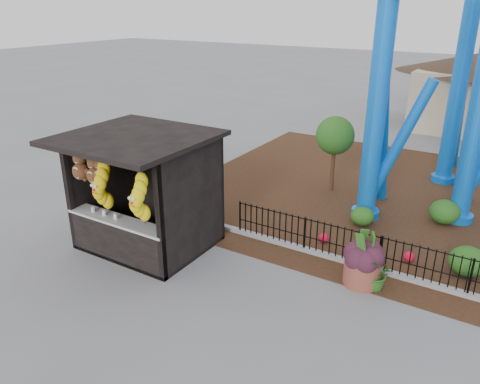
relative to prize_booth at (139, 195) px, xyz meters
The scene contains 9 objects.
ground 3.48m from the prize_booth, 17.15° to the right, with size 120.00×120.00×0.00m, color slate.
mulch_bed 10.06m from the prize_booth, 45.34° to the left, with size 18.00×12.00×0.02m, color #331E11.
curb 7.44m from the prize_booth, 16.54° to the left, with size 18.00×0.18×0.12m, color gray.
prize_booth is the anchor object (origin of this frame).
picket_fence 8.23m from the prize_booth, 14.74° to the left, with size 12.20×0.06×1.00m, color black, non-canonical shape.
terracotta_planter 5.87m from the prize_booth, 13.83° to the left, with size 0.86×0.86×0.63m, color brown.
planter_foliage 5.77m from the prize_booth, 13.83° to the left, with size 0.70×0.70×0.64m, color #341422.
potted_plant 6.19m from the prize_booth, 12.66° to the left, with size 0.75×0.65×0.84m, color #1B5418.
landscaping 8.63m from the prize_booth, 31.29° to the left, with size 8.06×3.65×0.71m.
Camera 1 is at (5.09, -7.23, 6.17)m, focal length 35.00 mm.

